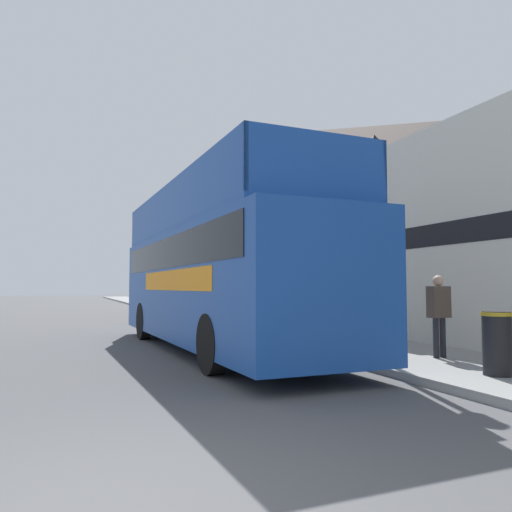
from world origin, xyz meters
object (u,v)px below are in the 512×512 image
object	(u,v)px
tour_bus	(216,275)
litter_bin	(497,341)
lamp_post_second	(251,237)
parked_car_ahead_of_bus	(169,308)
lamp_post_nearest	(375,202)
lamp_post_third	(190,242)
pedestrian_third	(439,308)

from	to	relation	value
tour_bus	litter_bin	world-z (taller)	tour_bus
tour_bus	lamp_post_second	xyz separation A→B (m)	(2.42, 4.04, 1.42)
parked_car_ahead_of_bus	lamp_post_second	world-z (taller)	lamp_post_second
lamp_post_nearest	litter_bin	distance (m)	3.37
lamp_post_second	litter_bin	world-z (taller)	lamp_post_second
parked_car_ahead_of_bus	tour_bus	bearing A→B (deg)	-90.34
lamp_post_third	lamp_post_nearest	bearing A→B (deg)	-89.84
lamp_post_second	litter_bin	size ratio (longest dim) A/B	4.45
lamp_post_nearest	lamp_post_second	size ratio (longest dim) A/B	0.98
lamp_post_nearest	litter_bin	bearing A→B (deg)	-69.37
parked_car_ahead_of_bus	litter_bin	bearing A→B (deg)	-77.35
lamp_post_second	parked_car_ahead_of_bus	bearing A→B (deg)	111.02
tour_bus	lamp_post_second	bearing A→B (deg)	56.84
tour_bus	parked_car_ahead_of_bus	xyz separation A→B (m)	(0.57, 8.87, -1.14)
lamp_post_third	litter_bin	world-z (taller)	lamp_post_third
tour_bus	lamp_post_third	bearing A→B (deg)	77.47
tour_bus	lamp_post_nearest	bearing A→B (deg)	-61.15
litter_bin	lamp_post_nearest	bearing A→B (deg)	110.63
lamp_post_nearest	lamp_post_third	distance (m)	15.28
pedestrian_third	lamp_post_third	world-z (taller)	lamp_post_third
pedestrian_third	lamp_post_third	distance (m)	15.74
parked_car_ahead_of_bus	pedestrian_third	xyz separation A→B (m)	(2.91, -12.65, 0.44)
lamp_post_second	tour_bus	bearing A→B (deg)	-120.93
pedestrian_third	lamp_post_nearest	world-z (taller)	lamp_post_nearest
lamp_post_nearest	lamp_post_third	world-z (taller)	lamp_post_third
tour_bus	lamp_post_third	size ratio (longest dim) A/B	2.07
lamp_post_nearest	litter_bin	xyz separation A→B (m)	(0.79, -2.10, -2.51)
lamp_post_nearest	lamp_post_third	xyz separation A→B (m)	(-0.04, 15.28, 0.49)
pedestrian_third	lamp_post_third	size ratio (longest dim) A/B	0.31
litter_bin	tour_bus	bearing A→B (deg)	117.45
tour_bus	litter_bin	size ratio (longest dim) A/B	10.68
lamp_post_third	litter_bin	bearing A→B (deg)	-87.26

